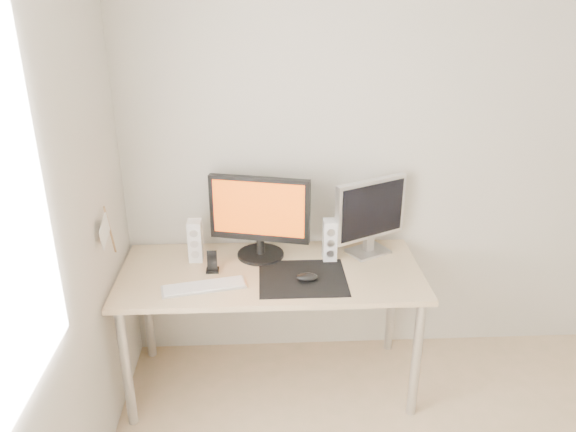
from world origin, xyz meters
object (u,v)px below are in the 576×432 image
mouse (307,277)px  speaker_left (195,241)px  main_monitor (260,214)px  second_monitor (370,213)px  keyboard (204,287)px  phone_dock (212,265)px  desk (271,283)px  speaker_right (330,240)px

mouse → speaker_left: (-0.59, 0.27, 0.09)m
main_monitor → second_monitor: size_ratio=1.25×
second_monitor → speaker_left: (-0.96, -0.04, -0.12)m
keyboard → phone_dock: size_ratio=3.65×
phone_dock → main_monitor: bearing=32.8°
speaker_left → phone_dock: bearing=-54.7°
main_monitor → speaker_left: 0.38m
main_monitor → second_monitor: bearing=1.8°
main_monitor → speaker_left: main_monitor is taller
desk → main_monitor: 0.38m
speaker_left → phone_dock: 0.19m
mouse → speaker_right: speaker_right is taller
mouse → speaker_left: speaker_left is taller
mouse → speaker_right: bearing=59.2°
second_monitor → phone_dock: (-0.86, -0.18, -0.20)m
mouse → speaker_left: size_ratio=0.48×
speaker_right → keyboard: size_ratio=0.53×
desk → speaker_left: speaker_left is taller
speaker_left → phone_dock: speaker_left is taller
speaker_right → keyboard: 0.73m
desk → keyboard: keyboard is taller
second_monitor → speaker_right: 0.27m
second_monitor → keyboard: second_monitor is taller
desk → speaker_right: bearing=19.9°
desk → main_monitor: size_ratio=2.94×
speaker_right → phone_dock: speaker_right is taller
speaker_left → main_monitor: bearing=3.8°
desk → speaker_right: (0.33, 0.12, 0.19)m
desk → phone_dock: 0.33m
second_monitor → keyboard: (-0.89, -0.35, -0.23)m
desk → keyboard: size_ratio=3.67×
mouse → second_monitor: size_ratio=0.26×
mouse → speaker_right: size_ratio=0.48×
speaker_left → second_monitor: bearing=2.5°
second_monitor → speaker_left: bearing=-177.5°
keyboard → mouse: bearing=4.8°
speaker_right → phone_dock: 0.65m
speaker_right → keyboard: speaker_right is taller
main_monitor → speaker_right: (0.38, -0.05, -0.14)m
main_monitor → speaker_right: main_monitor is taller
speaker_right → keyboard: (-0.66, -0.28, -0.11)m
desk → phone_dock: phone_dock is taller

